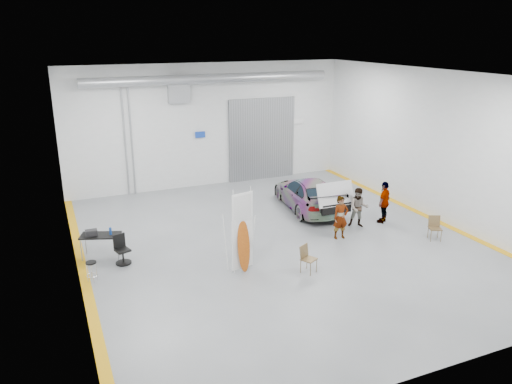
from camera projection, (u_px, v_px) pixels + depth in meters
name	position (u px, v px, depth m)	size (l,w,h in m)	color
ground	(279.00, 242.00, 18.32)	(16.00, 16.00, 0.00)	slate
room_shell	(261.00, 122.00, 19.11)	(14.02, 16.18, 6.01)	silver
sedan_car	(308.00, 194.00, 21.61)	(1.91, 4.70, 1.36)	silver
person_a	(341.00, 217.00, 18.43)	(0.60, 0.39, 1.65)	#8D664D
person_b	(359.00, 208.00, 19.56)	(0.78, 0.60, 1.59)	slate
person_c	(384.00, 202.00, 19.99)	(1.00, 0.41, 1.72)	#945E31
surfboard_display	(242.00, 239.00, 15.75)	(0.78, 0.34, 2.80)	white
folding_chair_near	(309.00, 264.00, 15.95)	(0.57, 0.62, 0.90)	brown
folding_chair_far	(434.00, 233.00, 18.44)	(0.56, 0.60, 0.90)	brown
shop_stool	(92.00, 272.00, 15.34)	(0.34, 0.34, 0.66)	black
work_table	(98.00, 235.00, 16.82)	(1.47, 1.07, 1.08)	gray
office_chair	(122.00, 251.00, 16.54)	(0.54, 0.56, 0.98)	black
trunk_lid	(334.00, 192.00, 19.56)	(1.59, 0.96, 0.04)	silver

